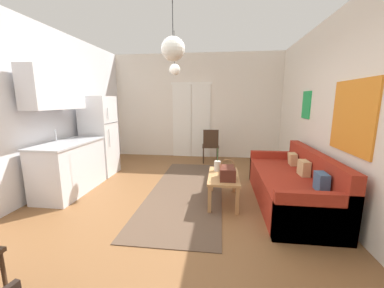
{
  "coord_description": "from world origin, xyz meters",
  "views": [
    {
      "loc": [
        0.68,
        -3.08,
        1.58
      ],
      "look_at": [
        0.14,
        1.21,
        0.75
      ],
      "focal_mm": 21.46,
      "sensor_mm": 36.0,
      "label": 1
    }
  ],
  "objects": [
    {
      "name": "pendant_lamp_far",
      "position": [
        -0.2,
        1.32,
        2.15
      ],
      "size": [
        0.21,
        0.21,
        0.78
      ],
      "color": "black"
    },
    {
      "name": "coffee_table",
      "position": [
        0.74,
        0.37,
        0.37
      ],
      "size": [
        0.47,
        0.89,
        0.44
      ],
      "color": "#B27F4C",
      "rests_on": "ground_plane"
    },
    {
      "name": "area_rug",
      "position": [
        0.11,
        0.74,
        0.01
      ],
      "size": [
        1.23,
        3.31,
        0.01
      ],
      "primitive_type": "cube",
      "color": "brown",
      "rests_on": "ground_plane"
    },
    {
      "name": "kitchen_counter",
      "position": [
        -1.92,
        0.45,
        0.79
      ],
      "size": [
        0.62,
        1.32,
        2.09
      ],
      "color": "silver",
      "rests_on": "ground_plane"
    },
    {
      "name": "refrigerator",
      "position": [
        -1.88,
        1.47,
        0.83
      ],
      "size": [
        0.6,
        0.61,
        1.66
      ],
      "color": "white",
      "rests_on": "ground_plane"
    },
    {
      "name": "couch",
      "position": [
        1.81,
        0.43,
        0.28
      ],
      "size": [
        0.89,
        2.15,
        0.82
      ],
      "color": "maroon",
      "rests_on": "ground_plane"
    },
    {
      "name": "pendant_lamp_near",
      "position": [
        0.19,
        -0.68,
        2.09
      ],
      "size": [
        0.24,
        0.24,
        0.86
      ],
      "color": "black"
    },
    {
      "name": "wall_right",
      "position": [
        2.32,
        0.0,
        1.41
      ],
      "size": [
        0.12,
        6.8,
        2.83
      ],
      "color": "silver",
      "rests_on": "ground_plane"
    },
    {
      "name": "wall_left",
      "position": [
        -2.32,
        0.0,
        1.41
      ],
      "size": [
        0.12,
        6.8,
        2.83
      ],
      "color": "silver",
      "rests_on": "ground_plane"
    },
    {
      "name": "handbag",
      "position": [
        0.79,
        0.19,
        0.53
      ],
      "size": [
        0.23,
        0.33,
        0.3
      ],
      "color": "#512319",
      "rests_on": "coffee_table"
    },
    {
      "name": "wall_back",
      "position": [
        -0.0,
        3.35,
        1.4
      ],
      "size": [
        4.74,
        0.13,
        2.83
      ],
      "color": "silver",
      "rests_on": "ground_plane"
    },
    {
      "name": "accent_chair",
      "position": [
        0.44,
        2.67,
        0.48
      ],
      "size": [
        0.45,
        0.43,
        0.86
      ],
      "rotation": [
        0.0,
        0.0,
        3.21
      ],
      "color": "#382619",
      "rests_on": "ground_plane"
    },
    {
      "name": "ground_plane",
      "position": [
        0.0,
        0.0,
        -0.05
      ],
      "size": [
        5.14,
        7.2,
        0.1
      ],
      "primitive_type": "cube",
      "color": "brown"
    },
    {
      "name": "bamboo_vase",
      "position": [
        0.64,
        0.59,
        0.52
      ],
      "size": [
        0.11,
        0.11,
        0.38
      ],
      "color": "beige",
      "rests_on": "coffee_table"
    }
  ]
}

